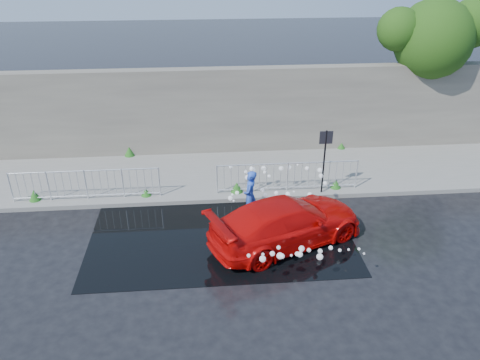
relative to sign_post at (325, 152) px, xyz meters
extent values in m
plane|color=black|center=(-4.20, -3.10, -1.72)|extent=(90.00, 90.00, 0.00)
cube|color=slate|center=(-4.20, 1.90, -1.65)|extent=(30.00, 4.00, 0.15)
cube|color=slate|center=(-4.20, -0.10, -1.64)|extent=(30.00, 0.25, 0.16)
cube|color=#5C564E|center=(-4.20, 4.10, 0.18)|extent=(30.00, 0.60, 3.50)
cube|color=black|center=(-3.70, -2.10, -1.72)|extent=(8.00, 5.00, 0.01)
cylinder|color=black|center=(0.00, 0.00, -0.47)|extent=(0.06, 0.06, 2.50)
cube|color=black|center=(0.00, 0.00, 0.53)|extent=(0.45, 0.04, 0.45)
cylinder|color=#332114|center=(5.80, 5.10, 0.78)|extent=(0.36, 0.36, 5.00)
sphere|color=#1E4410|center=(5.30, 4.30, 2.88)|extent=(3.21, 3.21, 3.21)
sphere|color=#1E4410|center=(6.80, 4.30, 3.48)|extent=(1.97, 1.97, 1.97)
sphere|color=#1E4410|center=(3.80, 4.30, 3.28)|extent=(1.73, 1.73, 1.73)
cylinder|color=silver|center=(-10.70, 0.25, -1.02)|extent=(0.05, 0.05, 1.10)
cylinder|color=silver|center=(-5.70, 0.25, -1.02)|extent=(0.05, 0.05, 1.10)
cylinder|color=silver|center=(-8.20, 0.25, -0.50)|extent=(5.00, 0.04, 0.04)
cylinder|color=silver|center=(-8.20, 0.25, -1.45)|extent=(5.00, 0.04, 0.04)
cylinder|color=silver|center=(-3.70, 0.25, -1.02)|extent=(0.05, 0.05, 1.10)
cylinder|color=silver|center=(1.30, 0.25, -1.02)|extent=(0.05, 0.05, 1.10)
cylinder|color=silver|center=(-1.20, 0.25, -0.50)|extent=(5.00, 0.04, 0.04)
cylinder|color=silver|center=(-1.20, 0.25, -1.45)|extent=(5.00, 0.04, 0.04)
cone|color=#134A17|center=(-10.00, 0.30, -1.38)|extent=(0.40, 0.40, 0.39)
cone|color=#134A17|center=(-6.20, 0.30, -1.44)|extent=(0.36, 0.36, 0.26)
cone|color=#134A17|center=(-3.00, 0.30, -1.39)|extent=(0.44, 0.44, 0.37)
cone|color=#134A17|center=(0.60, 0.30, -1.42)|extent=(0.38, 0.38, 0.31)
cone|color=#134A17|center=(-7.20, 3.80, -1.38)|extent=(0.42, 0.42, 0.39)
cone|color=#134A17|center=(1.80, 3.80, -1.45)|extent=(0.34, 0.34, 0.25)
sphere|color=white|center=(-0.09, -0.66, -0.86)|extent=(0.14, 0.14, 0.14)
sphere|color=white|center=(-2.55, -1.63, -1.53)|extent=(0.11, 0.11, 0.11)
sphere|color=white|center=(-3.25, -0.96, -0.99)|extent=(0.08, 0.08, 0.08)
sphere|color=white|center=(-0.06, 0.01, -0.92)|extent=(0.17, 0.17, 0.17)
sphere|color=white|center=(-0.82, 0.43, -0.66)|extent=(0.06, 0.06, 0.06)
sphere|color=white|center=(-1.44, 0.26, -0.69)|extent=(0.17, 0.17, 0.17)
sphere|color=white|center=(-2.03, 0.48, -0.77)|extent=(0.17, 0.17, 0.17)
sphere|color=white|center=(-1.25, -1.34, -1.43)|extent=(0.10, 0.10, 0.10)
sphere|color=white|center=(-1.76, -0.83, -1.07)|extent=(0.15, 0.15, 0.15)
sphere|color=white|center=(-1.14, 0.34, -0.70)|extent=(0.16, 0.16, 0.16)
sphere|color=white|center=(-1.18, -0.82, -1.05)|extent=(0.06, 0.06, 0.06)
sphere|color=white|center=(-2.69, 0.22, -0.76)|extent=(0.12, 0.12, 0.12)
sphere|color=white|center=(-1.36, -0.74, -1.18)|extent=(0.17, 0.17, 0.17)
sphere|color=white|center=(-2.23, -0.79, -0.96)|extent=(0.14, 0.14, 0.14)
sphere|color=white|center=(-2.55, -0.55, -0.96)|extent=(0.16, 0.16, 0.16)
sphere|color=white|center=(-0.64, -0.88, -1.15)|extent=(0.16, 0.16, 0.16)
sphere|color=white|center=(-1.77, -1.93, -1.56)|extent=(0.09, 0.09, 0.09)
sphere|color=white|center=(-1.91, -0.08, -0.80)|extent=(0.11, 0.11, 0.11)
sphere|color=white|center=(-0.07, 0.18, -0.77)|extent=(0.17, 0.17, 0.17)
sphere|color=white|center=(-3.22, -1.09, -1.14)|extent=(0.07, 0.07, 0.07)
sphere|color=white|center=(-3.19, 0.55, -0.69)|extent=(0.13, 0.13, 0.13)
sphere|color=white|center=(-2.42, 0.34, -0.73)|extent=(0.17, 0.17, 0.17)
sphere|color=white|center=(-2.14, -0.93, -1.08)|extent=(0.15, 0.15, 0.15)
sphere|color=white|center=(-3.32, -1.00, -1.09)|extent=(0.16, 0.16, 0.16)
sphere|color=white|center=(-2.03, 0.22, -0.80)|extent=(0.11, 0.11, 0.11)
sphere|color=white|center=(-1.52, -1.64, -1.35)|extent=(0.10, 0.10, 0.10)
sphere|color=white|center=(-3.08, -0.78, -1.02)|extent=(0.14, 0.14, 0.14)
sphere|color=white|center=(-2.48, 0.26, -0.66)|extent=(0.17, 0.17, 0.17)
sphere|color=white|center=(-0.54, -1.21, -1.24)|extent=(0.13, 0.13, 0.13)
sphere|color=white|center=(-2.68, -0.19, -0.76)|extent=(0.16, 0.16, 0.16)
sphere|color=white|center=(-2.19, -0.69, -1.05)|extent=(0.09, 0.09, 0.09)
sphere|color=white|center=(-0.48, -1.46, -1.27)|extent=(0.11, 0.11, 0.11)
sphere|color=white|center=(-0.53, 0.24, -0.71)|extent=(0.14, 0.14, 0.14)
sphere|color=white|center=(-0.34, -3.59, -1.50)|extent=(0.10, 0.10, 0.10)
sphere|color=white|center=(-2.27, -4.61, -0.82)|extent=(0.18, 0.18, 0.18)
sphere|color=white|center=(-2.22, -4.11, -0.92)|extent=(0.11, 0.11, 0.11)
sphere|color=white|center=(-0.25, -4.77, -0.61)|extent=(0.08, 0.08, 0.08)
sphere|color=white|center=(-3.09, -4.69, -0.70)|extent=(0.10, 0.10, 0.10)
sphere|color=white|center=(-2.75, -4.82, -0.73)|extent=(0.17, 0.17, 0.17)
sphere|color=white|center=(-1.24, -4.69, -0.85)|extent=(0.18, 0.18, 0.18)
sphere|color=white|center=(-1.42, -4.25, -0.95)|extent=(0.12, 0.12, 0.12)
sphere|color=white|center=(-1.75, -4.62, -0.80)|extent=(0.15, 0.15, 0.15)
sphere|color=white|center=(-2.23, -4.70, -0.76)|extent=(0.13, 0.13, 0.13)
sphere|color=white|center=(-1.59, -4.03, -1.12)|extent=(0.06, 0.06, 0.06)
sphere|color=white|center=(-2.97, -3.75, -1.43)|extent=(0.10, 0.10, 0.10)
sphere|color=white|center=(-0.91, -3.57, -1.50)|extent=(0.14, 0.14, 0.14)
sphere|color=white|center=(-0.83, -4.26, -0.91)|extent=(0.12, 0.12, 0.12)
sphere|color=white|center=(-2.44, -4.42, -0.88)|extent=(0.14, 0.14, 0.14)
sphere|color=white|center=(-1.85, -4.07, -1.23)|extent=(0.07, 0.07, 0.07)
sphere|color=white|center=(-1.69, -4.52, -0.69)|extent=(0.16, 0.16, 0.16)
sphere|color=white|center=(-2.30, -3.69, -1.58)|extent=(0.07, 0.07, 0.07)
sphere|color=white|center=(-0.15, -3.79, -1.34)|extent=(0.07, 0.07, 0.07)
sphere|color=white|center=(-1.68, -4.02, -1.23)|extent=(0.13, 0.13, 0.13)
sphere|color=white|center=(-0.05, -4.64, -0.87)|extent=(0.07, 0.07, 0.07)
sphere|color=white|center=(-2.65, -4.20, -1.05)|extent=(0.09, 0.09, 0.09)
imported|color=red|center=(-1.74, -2.69, -1.03)|extent=(5.19, 3.70, 1.40)
imported|color=blue|center=(-2.70, -1.30, -0.86)|extent=(0.56, 0.71, 1.72)
camera|label=1|loc=(-4.14, -14.31, 6.46)|focal=35.00mm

